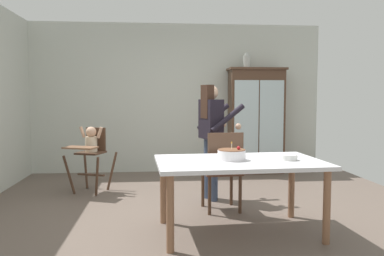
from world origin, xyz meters
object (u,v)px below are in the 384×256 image
Objects in this scene: dining_table at (239,168)px; high_chair_with_toddler at (91,147)px; serving_bowl at (288,157)px; birthday_cake at (232,155)px; adult_person at (211,127)px; dining_chair_far_side at (223,166)px; ceramic_vase at (247,61)px; china_cabinet at (256,120)px.

high_chair_with_toddler is at bearing 132.75° from dining_table.
birthday_cake is at bearing 174.79° from serving_bowl.
adult_person reaches higher than serving_bowl.
birthday_cake reaches higher than dining_table.
serving_bowl is (0.57, -0.05, -0.03)m from birthday_cake.
dining_chair_far_side is at bearing 92.67° from dining_table.
ceramic_vase reaches higher than adult_person.
adult_person is at bearing 93.95° from dining_table.
high_chair_with_toddler is 2.09m from dining_chair_far_side.
china_cabinet is 1.99× the size of high_chair_with_toddler.
china_cabinet is at bearing 72.76° from dining_table.
high_chair_with_toddler reaches higher than dining_table.
adult_person is (1.67, -0.57, 0.31)m from high_chair_with_toddler.
dining_table is at bearing -107.24° from china_cabinet.
china_cabinet is 1.97× the size of dining_chair_far_side.
ceramic_vase reaches higher than dining_table.
dining_table is (1.76, -1.90, 0.00)m from high_chair_with_toddler.
adult_person is 1.59× the size of dining_chair_far_side.
high_chair_with_toddler is at bearing 131.84° from birthday_cake.
china_cabinet is 2.13m from adult_person.
birthday_cake is at bearing 165.06° from dining_table.
serving_bowl is (0.49, -0.03, 0.11)m from dining_table.
adult_person is (-0.90, -1.84, -1.04)m from ceramic_vase.
adult_person is (-1.07, -1.84, 0.02)m from china_cabinet.
china_cabinet is at bearing 46.13° from high_chair_with_toddler.
adult_person is 5.47× the size of birthday_cake.
adult_person is 0.73m from dining_chair_far_side.
adult_person is 1.50m from serving_bowl.
high_chair_with_toddler is 0.56× the size of dining_table.
china_cabinet is 3.04m from high_chair_with_toddler.
dining_table is at bearing -14.94° from birthday_cake.
china_cabinet is at bearing 81.32° from serving_bowl.
high_chair_with_toddler is at bearing 52.05° from adult_person.
ceramic_vase is at bearing 47.69° from high_chair_with_toddler.
serving_bowl is at bearing 119.47° from dining_chair_far_side.
serving_bowl is at bearing -175.69° from adult_person.
serving_bowl is 0.19× the size of dining_chair_far_side.
china_cabinet is 1.24× the size of adult_person.
china_cabinet is at bearing -1.18° from ceramic_vase.
china_cabinet is 2.67m from dining_chair_far_side.
serving_bowl is at bearing -98.68° from china_cabinet.
ceramic_vase is at bearing 84.48° from serving_bowl.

